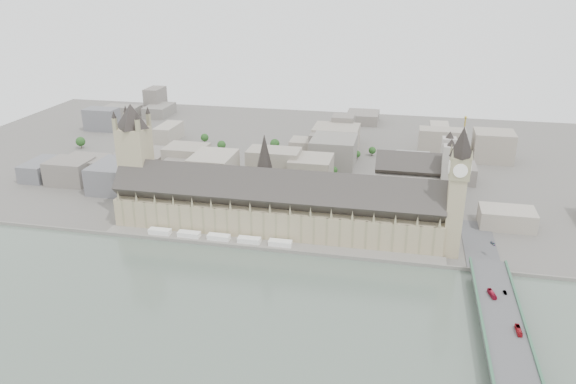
% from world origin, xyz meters
% --- Properties ---
extents(ground, '(900.00, 900.00, 0.00)m').
position_xyz_m(ground, '(0.00, 0.00, 0.00)').
color(ground, '#595651').
rests_on(ground, ground).
extents(river_thames, '(600.00, 600.00, 0.00)m').
position_xyz_m(river_thames, '(0.00, -165.00, 0.00)').
color(river_thames, '#4F5D51').
rests_on(river_thames, ground).
extents(embankment_wall, '(600.00, 1.50, 3.00)m').
position_xyz_m(embankment_wall, '(0.00, -15.00, 1.50)').
color(embankment_wall, slate).
rests_on(embankment_wall, ground).
extents(river_terrace, '(270.00, 15.00, 2.00)m').
position_xyz_m(river_terrace, '(0.00, -7.50, 1.00)').
color(river_terrace, slate).
rests_on(river_terrace, ground).
extents(terrace_tents, '(118.00, 7.00, 4.00)m').
position_xyz_m(terrace_tents, '(-40.00, -7.00, 4.00)').
color(terrace_tents, white).
rests_on(terrace_tents, river_terrace).
extents(palace_of_westminster, '(265.00, 40.73, 55.44)m').
position_xyz_m(palace_of_westminster, '(0.00, 19.70, 22.71)').
color(palace_of_westminster, '#988E67').
rests_on(palace_of_westminster, ground).
extents(elizabeth_tower, '(17.00, 17.00, 107.50)m').
position_xyz_m(elizabeth_tower, '(138.00, 8.00, 58.09)').
color(elizabeth_tower, '#988E67').
rests_on(elizabeth_tower, ground).
extents(victoria_tower, '(30.00, 30.00, 100.00)m').
position_xyz_m(victoria_tower, '(-122.00, 26.00, 55.20)').
color(victoria_tower, '#988E67').
rests_on(victoria_tower, ground).
extents(central_tower, '(13.00, 13.00, 48.00)m').
position_xyz_m(central_tower, '(-10.00, 26.00, 57.92)').
color(central_tower, gray).
rests_on(central_tower, ground).
extents(westminster_bridge, '(25.00, 325.00, 10.25)m').
position_xyz_m(westminster_bridge, '(162.00, -87.50, 5.12)').
color(westminster_bridge, '#474749').
rests_on(westminster_bridge, ground).
extents(bridge_parapets, '(25.00, 235.00, 1.15)m').
position_xyz_m(bridge_parapets, '(162.00, -132.00, 10.82)').
color(bridge_parapets, '#366248').
rests_on(bridge_parapets, westminster_bridge).
extents(westminster_abbey, '(68.00, 36.00, 64.00)m').
position_xyz_m(westminster_abbey, '(110.92, 95.00, 25.08)').
color(westminster_abbey, '#A9A198').
rests_on(westminster_abbey, ground).
extents(city_skyline_inland, '(720.00, 360.00, 38.00)m').
position_xyz_m(city_skyline_inland, '(0.00, 245.00, 19.00)').
color(city_skyline_inland, gray).
rests_on(city_skyline_inland, ground).
extents(park_trees, '(110.00, 30.00, 15.00)m').
position_xyz_m(park_trees, '(-10.00, 60.00, 7.50)').
color(park_trees, '#174017').
rests_on(park_trees, ground).
extents(red_bus_north, '(4.92, 10.82, 2.93)m').
position_xyz_m(red_bus_north, '(158.98, -63.20, 11.72)').
color(red_bus_north, maroon).
rests_on(red_bus_north, westminster_bridge).
extents(red_bus_south, '(2.83, 10.48, 2.90)m').
position_xyz_m(red_bus_south, '(168.92, -100.09, 11.70)').
color(red_bus_south, '#A6141C').
rests_on(red_bus_south, westminster_bridge).
extents(car_silver, '(2.21, 4.54, 1.43)m').
position_xyz_m(car_silver, '(167.49, -58.27, 10.97)').
color(car_silver, gray).
rests_on(car_silver, westminster_bridge).
extents(car_approach, '(4.26, 6.08, 1.63)m').
position_xyz_m(car_approach, '(168.60, 11.33, 11.07)').
color(car_approach, gray).
rests_on(car_approach, westminster_bridge).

